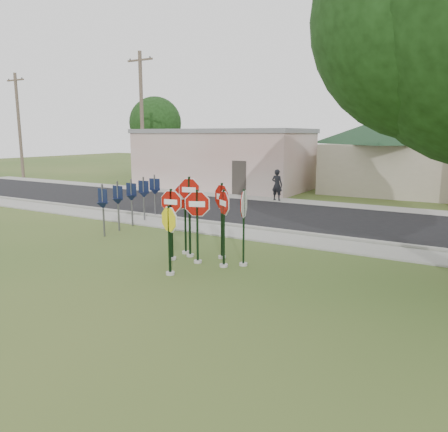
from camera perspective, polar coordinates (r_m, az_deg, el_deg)
The scene contains 20 objects.
ground at distance 12.21m, azimuth -7.23°, elevation -7.72°, with size 120.00×120.00×0.00m, color #34531F.
sidewalk_near at distance 16.71m, azimuth 4.39°, elevation -2.54°, with size 60.00×1.60×0.06m, color gray.
road at distance 20.77m, azimuth 9.90°, elevation -0.10°, with size 60.00×7.00×0.04m, color black.
sidewalk_far at distance 24.78m, azimuth 13.44°, elevation 1.52°, with size 60.00×1.60×0.06m, color gray.
curb at distance 17.59m, azimuth 5.83°, elevation -1.76°, with size 60.00×0.20×0.14m, color gray.
stop_sign_center at distance 12.96m, azimuth -3.51°, elevation -0.09°, with size 0.98×0.41×2.33m.
stop_sign_yellow at distance 11.97m, azimuth -7.16°, elevation -2.19°, with size 0.93×0.33×2.04m.
stop_sign_left at distance 13.38m, azimuth -6.88°, elevation 0.02°, with size 0.97×0.24×2.30m.
stop_sign_right at distance 12.53m, azimuth -0.04°, elevation -0.36°, with size 0.78×0.59×2.38m.
stop_sign_back_right at distance 13.40m, azimuth -0.28°, elevation 0.78°, with size 0.98×0.51×2.48m.
stop_sign_back_left at distance 13.62m, azimuth -4.53°, elevation 1.31°, with size 0.99×0.24×2.64m.
stop_sign_far_right at distance 12.66m, azimuth 2.60°, elevation -0.12°, with size 0.32×1.05×2.39m.
stop_sign_far_left at distance 14.00m, azimuth -5.11°, elevation 1.16°, with size 0.80×0.87×2.47m.
route_sign_row at distance 18.71m, azimuth -11.98°, elevation 2.39°, with size 1.43×4.63×2.00m.
building_stucco at distance 31.61m, azimuth -0.19°, elevation 7.58°, with size 12.20×6.20×4.20m.
building_house at distance 31.54m, azimuth 21.51°, elevation 9.57°, with size 11.60×11.60×6.20m.
utility_pole_near at distance 32.26m, azimuth -10.67°, elevation 12.47°, with size 2.20×0.26×9.50m.
utility_pole_far at distance 42.76m, azimuth -25.20°, elevation 10.82°, with size 2.20×0.26×9.00m.
bg_tree_left at distance 42.84m, azimuth -8.94°, elevation 11.90°, with size 4.90×4.90×7.35m.
pedestrian at distance 25.41m, azimuth 6.94°, elevation 4.06°, with size 0.65×0.43×1.79m, color black.
Camera 1 is at (7.16, -9.12, 3.82)m, focal length 35.00 mm.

